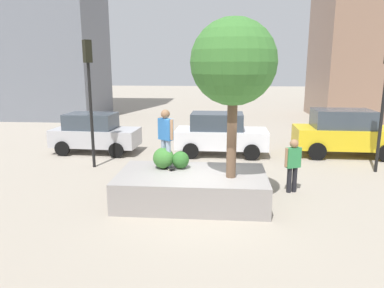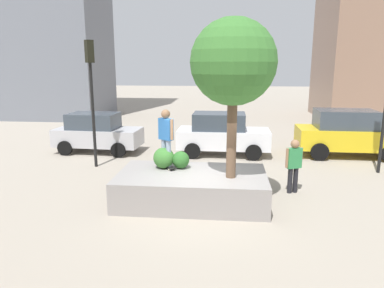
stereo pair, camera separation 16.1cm
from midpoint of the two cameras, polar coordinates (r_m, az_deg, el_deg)
name	(u,v)px [view 1 (the left image)]	position (r m, az deg, el deg)	size (l,w,h in m)	color
ground_plane	(203,207)	(10.73, 1.38, -9.90)	(120.00, 120.00, 0.00)	#9E9384
planter_ledge	(192,187)	(10.94, -0.42, -6.92)	(4.44, 2.58, 0.90)	gray
plaza_tree	(234,63)	(10.01, 6.15, 12.68)	(2.37, 2.37, 4.45)	brown
boxwood_shrub	(163,158)	(11.27, -4.96, -2.23)	(0.66, 0.66, 0.66)	#3D7A33
hedge_clump	(180,160)	(11.24, -2.27, -2.54)	(0.54, 0.54, 0.54)	#2D6628
skateboard	(166,166)	(11.33, -4.53, -3.58)	(0.71, 0.72, 0.07)	black
skateboarder	(166,134)	(11.08, -4.62, 1.61)	(0.51, 0.45, 1.78)	#8C9EB7
sedan_parked	(95,133)	(17.52, -15.48, 1.73)	(4.09, 2.06, 1.86)	#B7B7BC
police_car	(220,134)	(16.49, 4.20, 1.65)	(4.19, 1.99, 1.94)	white
taxi_cab	(345,132)	(17.66, 22.87, 1.70)	(4.58, 2.21, 2.11)	gold
traffic_light_median	(89,83)	(14.69, -16.34, 9.27)	(0.37, 0.37, 5.00)	black
passerby_with_bag	(293,162)	(12.00, 15.38, -2.77)	(0.56, 0.36, 1.77)	black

